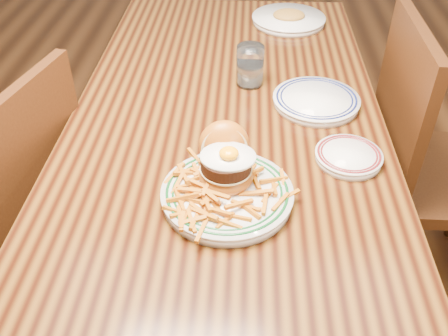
{
  "coord_description": "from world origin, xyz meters",
  "views": [
    {
      "loc": [
        0.05,
        -1.19,
        1.5
      ],
      "look_at": [
        0.01,
        -0.39,
        0.84
      ],
      "focal_mm": 40.0,
      "sensor_mm": 36.0,
      "label": 1
    }
  ],
  "objects_px": {
    "side_plate": "(349,156)",
    "main_plate": "(227,182)",
    "chair_left": "(15,214)",
    "chair_right": "(427,162)",
    "table": "(227,132)"
  },
  "relations": [
    {
      "from": "chair_right",
      "to": "side_plate",
      "type": "distance_m",
      "value": 0.52
    },
    {
      "from": "table",
      "to": "side_plate",
      "type": "height_order",
      "value": "side_plate"
    },
    {
      "from": "chair_right",
      "to": "table",
      "type": "bearing_deg",
      "value": 7.09
    },
    {
      "from": "chair_left",
      "to": "chair_right",
      "type": "distance_m",
      "value": 1.26
    },
    {
      "from": "table",
      "to": "main_plate",
      "type": "distance_m",
      "value": 0.39
    },
    {
      "from": "side_plate",
      "to": "chair_left",
      "type": "bearing_deg",
      "value": -173.26
    },
    {
      "from": "chair_left",
      "to": "chair_right",
      "type": "xyz_separation_m",
      "value": [
        1.23,
        0.28,
        0.02
      ]
    },
    {
      "from": "chair_left",
      "to": "chair_right",
      "type": "relative_size",
      "value": 0.96
    },
    {
      "from": "side_plate",
      "to": "main_plate",
      "type": "bearing_deg",
      "value": -145.49
    },
    {
      "from": "table",
      "to": "main_plate",
      "type": "height_order",
      "value": "main_plate"
    },
    {
      "from": "table",
      "to": "chair_right",
      "type": "height_order",
      "value": "chair_right"
    },
    {
      "from": "chair_left",
      "to": "chair_right",
      "type": "height_order",
      "value": "chair_right"
    },
    {
      "from": "chair_right",
      "to": "side_plate",
      "type": "relative_size",
      "value": 5.86
    },
    {
      "from": "table",
      "to": "chair_right",
      "type": "relative_size",
      "value": 1.66
    },
    {
      "from": "table",
      "to": "chair_right",
      "type": "bearing_deg",
      "value": 6.75
    }
  ]
}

